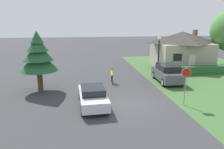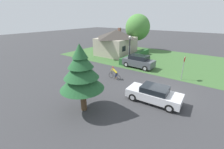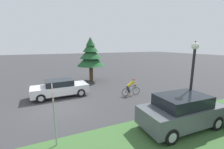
{
  "view_description": "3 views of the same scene",
  "coord_description": "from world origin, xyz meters",
  "px_view_note": "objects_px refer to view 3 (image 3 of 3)",
  "views": [
    {
      "loc": [
        -3.19,
        -14.93,
        6.13
      ],
      "look_at": [
        -0.42,
        4.14,
        1.36
      ],
      "focal_mm": 35.0,
      "sensor_mm": 36.0,
      "label": 1
    },
    {
      "loc": [
        -13.83,
        -3.5,
        7.01
      ],
      "look_at": [
        -2.08,
        4.95,
        1.4
      ],
      "focal_mm": 24.0,
      "sensor_mm": 36.0,
      "label": 2
    },
    {
      "loc": [
        10.71,
        -0.79,
        4.37
      ],
      "look_at": [
        -1.99,
        4.96,
        1.62
      ],
      "focal_mm": 24.0,
      "sensor_mm": 36.0,
      "label": 3
    }
  ],
  "objects_px": {
    "cyclist": "(131,87)",
    "parked_suv_right": "(181,112)",
    "stop_sign": "(53,103)",
    "conifer_tall_near": "(91,55)",
    "sedan_left_lane": "(60,88)",
    "street_lamp": "(193,68)"
  },
  "relations": [
    {
      "from": "cyclist",
      "to": "parked_suv_right",
      "type": "bearing_deg",
      "value": -89.49
    },
    {
      "from": "stop_sign",
      "to": "conifer_tall_near",
      "type": "distance_m",
      "value": 12.22
    },
    {
      "from": "sedan_left_lane",
      "to": "cyclist",
      "type": "height_order",
      "value": "cyclist"
    },
    {
      "from": "stop_sign",
      "to": "conifer_tall_near",
      "type": "height_order",
      "value": "conifer_tall_near"
    },
    {
      "from": "sedan_left_lane",
      "to": "street_lamp",
      "type": "bearing_deg",
      "value": -50.38
    },
    {
      "from": "conifer_tall_near",
      "to": "sedan_left_lane",
      "type": "bearing_deg",
      "value": -42.94
    },
    {
      "from": "cyclist",
      "to": "conifer_tall_near",
      "type": "height_order",
      "value": "conifer_tall_near"
    },
    {
      "from": "street_lamp",
      "to": "cyclist",
      "type": "bearing_deg",
      "value": -169.63
    },
    {
      "from": "stop_sign",
      "to": "conifer_tall_near",
      "type": "xyz_separation_m",
      "value": [
        -11.12,
        4.93,
        1.21
      ]
    },
    {
      "from": "stop_sign",
      "to": "cyclist",
      "type": "bearing_deg",
      "value": -53.83
    },
    {
      "from": "parked_suv_right",
      "to": "conifer_tall_near",
      "type": "xyz_separation_m",
      "value": [
        -12.29,
        -1.27,
        2.29
      ]
    },
    {
      "from": "sedan_left_lane",
      "to": "conifer_tall_near",
      "type": "distance_m",
      "value": 6.48
    },
    {
      "from": "sedan_left_lane",
      "to": "stop_sign",
      "type": "height_order",
      "value": "stop_sign"
    },
    {
      "from": "sedan_left_lane",
      "to": "street_lamp",
      "type": "xyz_separation_m",
      "value": [
        7.34,
        6.64,
        2.36
      ]
    },
    {
      "from": "parked_suv_right",
      "to": "street_lamp",
      "type": "distance_m",
      "value": 2.6
    },
    {
      "from": "stop_sign",
      "to": "street_lamp",
      "type": "bearing_deg",
      "value": -92.95
    },
    {
      "from": "sedan_left_lane",
      "to": "street_lamp",
      "type": "distance_m",
      "value": 10.18
    },
    {
      "from": "parked_suv_right",
      "to": "conifer_tall_near",
      "type": "relative_size",
      "value": 0.86
    },
    {
      "from": "sedan_left_lane",
      "to": "stop_sign",
      "type": "distance_m",
      "value": 6.89
    },
    {
      "from": "cyclist",
      "to": "stop_sign",
      "type": "relative_size",
      "value": 0.62
    },
    {
      "from": "parked_suv_right",
      "to": "sedan_left_lane",
      "type": "bearing_deg",
      "value": 126.21
    },
    {
      "from": "stop_sign",
      "to": "street_lamp",
      "type": "distance_m",
      "value": 7.59
    }
  ]
}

